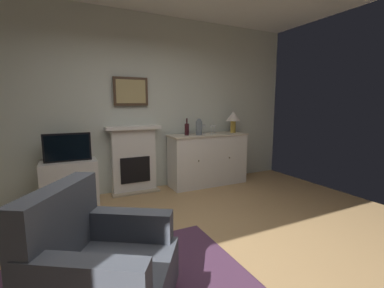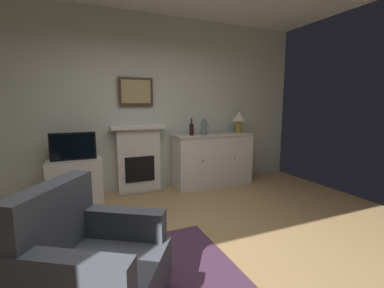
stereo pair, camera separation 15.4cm
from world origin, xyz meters
TOP-DOWN VIEW (x-y plane):
  - ground_plane at (0.00, 0.00)m, footprint 6.08×4.66m
  - wall_rear at (0.00, 2.30)m, footprint 6.08×0.06m
  - fireplace_unit at (-0.05, 2.17)m, footprint 0.87×0.30m
  - framed_picture at (-0.05, 2.22)m, footprint 0.55×0.04m
  - sideboard_cabinet at (1.25, 2.00)m, footprint 1.43×0.49m
  - table_lamp at (1.78, 2.00)m, footprint 0.26×0.26m
  - wine_bottle at (0.83, 1.99)m, footprint 0.08×0.08m
  - wine_glass_left at (1.18, 2.03)m, footprint 0.07×0.07m
  - wine_glass_center at (1.29, 1.95)m, footprint 0.07×0.07m
  - wine_glass_right at (1.40, 2.03)m, footprint 0.07×0.07m
  - vase_decorative at (1.04, 1.95)m, footprint 0.11×0.11m
  - tv_cabinet at (-1.03, 2.01)m, footprint 0.75×0.42m
  - tv_set at (-1.03, 1.99)m, footprint 0.62×0.07m
  - armchair at (-0.91, -0.35)m, footprint 1.09×1.07m

SIDE VIEW (x-z plane):
  - ground_plane at x=0.00m, z-range -0.10..0.00m
  - tv_cabinet at x=-1.03m, z-range 0.00..0.65m
  - armchair at x=-0.91m, z-range -0.08..0.84m
  - sideboard_cabinet at x=1.25m, z-range 0.00..0.92m
  - fireplace_unit at x=-0.05m, z-range 0.00..1.10m
  - tv_set at x=-1.03m, z-range 0.65..1.05m
  - wine_bottle at x=0.83m, z-range 0.88..1.17m
  - wine_glass_left at x=1.18m, z-range 0.96..1.13m
  - wine_glass_center at x=1.29m, z-range 0.96..1.13m
  - wine_glass_right at x=1.40m, z-range 0.96..1.13m
  - vase_decorative at x=1.04m, z-range 0.92..1.20m
  - table_lamp at x=1.78m, z-range 1.00..1.40m
  - wall_rear at x=0.00m, z-range 0.00..2.90m
  - framed_picture at x=-0.05m, z-range 1.42..1.87m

